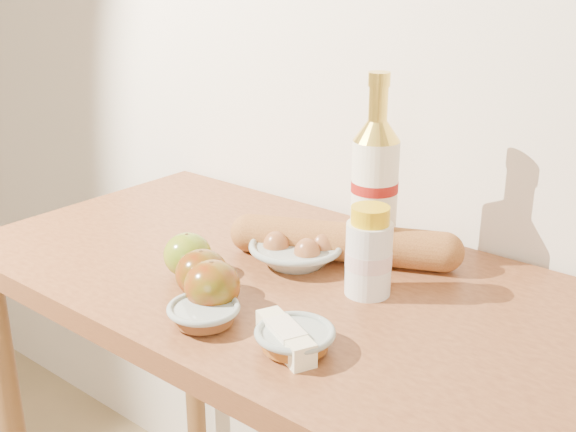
% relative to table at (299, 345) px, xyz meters
% --- Properties ---
extents(back_wall, '(3.50, 0.02, 2.60)m').
position_rel_table_xyz_m(back_wall, '(0.00, 0.33, 0.52)').
color(back_wall, white).
rests_on(back_wall, ground).
extents(table, '(1.20, 0.60, 0.90)m').
position_rel_table_xyz_m(table, '(0.00, 0.00, 0.00)').
color(table, '#94562F').
rests_on(table, ground).
extents(bourbon_bottle, '(0.10, 0.10, 0.33)m').
position_rel_table_xyz_m(bourbon_bottle, '(0.05, 0.14, 0.26)').
color(bourbon_bottle, white).
rests_on(bourbon_bottle, table).
extents(cream_bottle, '(0.10, 0.10, 0.14)m').
position_rel_table_xyz_m(cream_bottle, '(0.11, 0.03, 0.19)').
color(cream_bottle, silver).
rests_on(cream_bottle, table).
extents(egg_bowl, '(0.19, 0.19, 0.06)m').
position_rel_table_xyz_m(egg_bowl, '(-0.05, 0.05, 0.15)').
color(egg_bowl, '#93A19B').
rests_on(egg_bowl, table).
extents(baguette, '(0.40, 0.23, 0.07)m').
position_rel_table_xyz_m(baguette, '(0.01, 0.11, 0.16)').
color(baguette, '#A96A33').
rests_on(baguette, table).
extents(apple_yellowgreen, '(0.08, 0.08, 0.07)m').
position_rel_table_xyz_m(apple_yellowgreen, '(-0.15, -0.10, 0.16)').
color(apple_yellowgreen, olive).
rests_on(apple_yellowgreen, table).
extents(apple_redgreen_front, '(0.11, 0.11, 0.08)m').
position_rel_table_xyz_m(apple_redgreen_front, '(-0.04, -0.16, 0.16)').
color(apple_redgreen_front, '#910708').
rests_on(apple_redgreen_front, table).
extents(apple_redgreen_right, '(0.09, 0.09, 0.08)m').
position_rel_table_xyz_m(apple_redgreen_right, '(-0.08, -0.14, 0.16)').
color(apple_redgreen_right, maroon).
rests_on(apple_redgreen_right, table).
extents(sugar_bowl, '(0.14, 0.14, 0.03)m').
position_rel_table_xyz_m(sugar_bowl, '(-0.01, -0.20, 0.14)').
color(sugar_bowl, '#94A29B').
rests_on(sugar_bowl, table).
extents(syrup_bowl, '(0.14, 0.14, 0.03)m').
position_rel_table_xyz_m(syrup_bowl, '(0.13, -0.18, 0.14)').
color(syrup_bowl, '#909D97').
rests_on(syrup_bowl, table).
extents(butter_stick, '(0.12, 0.08, 0.04)m').
position_rel_table_xyz_m(butter_stick, '(0.12, -0.18, 0.14)').
color(butter_stick, '#F5EBBE').
rests_on(butter_stick, table).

